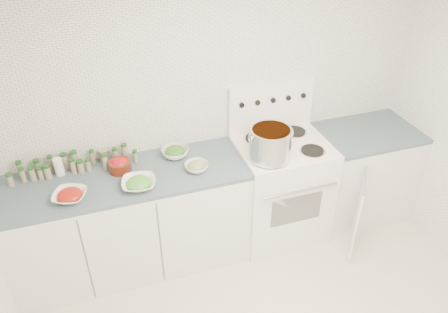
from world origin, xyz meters
The scene contains 13 objects.
room_walls centered at (0.00, 0.00, 1.56)m, with size 3.54×3.04×2.52m.
counter_left centered at (-0.82, 1.19, 0.45)m, with size 1.85×0.62×0.90m.
stove centered at (0.48, 1.19, 0.50)m, with size 0.76×0.70×1.36m.
counter_right centered at (1.30, 1.19, 0.45)m, with size 0.89×0.95×0.90m.
stock_pot centered at (0.29, 1.03, 1.08)m, with size 0.35×0.32×0.25m.
bowl_tomato centered at (-1.22, 1.04, 0.93)m, with size 0.29×0.29×0.08m.
bowl_snowpea centered at (-0.74, 1.03, 0.93)m, with size 0.28×0.28×0.08m.
bowl_broccoli centered at (-0.40, 1.34, 0.94)m, with size 0.22×0.22×0.09m.
bowl_zucchini centered at (-0.28, 1.10, 0.93)m, with size 0.19×0.19×0.07m.
bowl_pepper centered at (-0.84, 1.28, 0.95)m, with size 0.17×0.17×0.11m.
salt_canister centered at (-1.28, 1.37, 0.97)m, with size 0.07×0.07×0.14m, color white.
tin_can centered at (-0.94, 1.45, 0.95)m, with size 0.08×0.08×0.10m, color gray.
spice_cluster centered at (-1.22, 1.40, 0.96)m, with size 0.95×0.16×0.14m.
Camera 1 is at (-0.95, -1.56, 2.85)m, focal length 35.00 mm.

